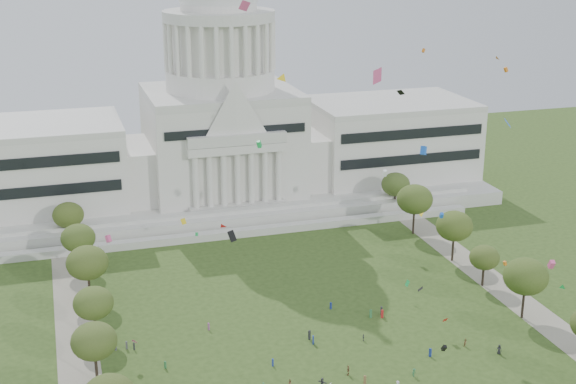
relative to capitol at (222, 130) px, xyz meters
The scene contains 22 objects.
capitol is the anchor object (origin of this frame).
path_left 98.93m from the capitol, 119.87° to the right, with size 8.00×160.00×0.04m, color gray.
path_right 98.93m from the capitol, 60.13° to the right, with size 8.00×160.00×0.04m, color gray.
row_tree_l_2 107.19m from the capitol, 115.07° to the right, with size 8.42×8.42×11.97m.
row_tree_r_2 106.56m from the capitol, 65.33° to the right, with size 9.55×9.55×13.58m.
row_tree_l_3 92.14m from the capitol, 118.96° to the right, with size 8.12×8.12×11.55m.
row_tree_r_3 91.98m from the capitol, 60.70° to the right, with size 7.01×7.01×9.98m.
row_tree_l_4 76.50m from the capitol, 125.78° to the right, with size 9.29×9.29×13.21m.
row_tree_r_4 78.81m from the capitol, 54.84° to the right, with size 9.19×9.19×13.06m.
row_tree_l_5 63.64m from the capitol, 136.72° to the right, with size 8.33×8.33×11.85m.
row_tree_r_5 62.67m from the capitol, 44.94° to the right, with size 9.82×9.82×13.96m.
row_tree_l_6 54.69m from the capitol, 152.45° to the right, with size 8.19×8.19×11.64m.
row_tree_r_6 54.32m from the capitol, 28.99° to the right, with size 8.42×8.42×11.97m.
person_0 114.82m from the capitol, 73.90° to the right, with size 0.97×0.63×1.99m, color #26262B.
person_2 109.29m from the capitol, 75.72° to the right, with size 0.82×0.50×1.68m, color olive.
person_4 109.26m from the capitol, 89.94° to the right, with size 1.19×0.65×2.03m, color olive.
person_5 112.20m from the capitol, 93.13° to the right, with size 1.89×0.75×2.04m, color #4C4C51.
person_8 110.55m from the capitol, 96.10° to the right, with size 0.73×0.45×1.49m, color olive.
person_9 113.91m from the capitol, 84.03° to the right, with size 1.09×0.56×1.69m, color #33723F.
person_10 98.47m from the capitol, 85.37° to the right, with size 0.86×0.47×1.46m, color #4C4C51.
distant_crowd 101.24m from the capitol, 96.37° to the right, with size 59.07×37.49×1.94m.
kite_swarm 100.42m from the capitol, 87.51° to the right, with size 77.96×105.84×64.69m.
Camera 1 is at (-48.82, -116.56, 79.18)m, focal length 50.00 mm.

